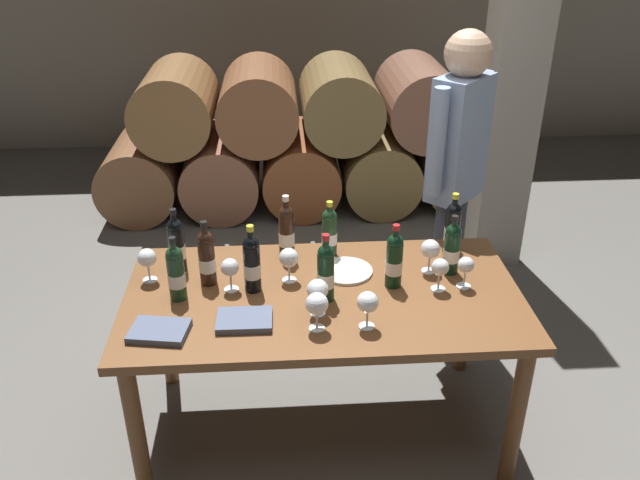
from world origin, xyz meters
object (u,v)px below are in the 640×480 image
(wine_bottle_7, at_px, (176,272))
(wine_glass_5, at_px, (230,268))
(wine_glass_3, at_px, (430,250))
(wine_glass_4, at_px, (317,305))
(wine_bottle_2, at_px, (452,248))
(wine_glass_1, at_px, (368,303))
(wine_bottle_8, at_px, (326,272))
(wine_glass_2, at_px, (466,266))
(sommelier_presenting, at_px, (457,163))
(wine_bottle_1, at_px, (177,244))
(wine_bottle_4, at_px, (252,263))
(wine_glass_6, at_px, (318,290))
(wine_bottle_5, at_px, (207,257))
(leather_ledger, at_px, (244,320))
(wine_bottle_6, at_px, (286,231))
(serving_plate, at_px, (346,271))
(tasting_notebook, at_px, (159,331))
(wine_bottle_3, at_px, (452,227))
(wine_glass_7, at_px, (440,268))
(wine_bottle_9, at_px, (394,260))
(wine_glass_0, at_px, (289,258))
(dining_table, at_px, (323,310))
(wine_glass_8, at_px, (147,259))
(wine_bottle_0, at_px, (329,231))

(wine_bottle_7, relative_size, wine_glass_5, 1.91)
(wine_glass_3, relative_size, wine_glass_4, 0.98)
(wine_bottle_2, relative_size, wine_bottle_7, 0.97)
(wine_glass_1, distance_m, wine_glass_3, 0.53)
(wine_glass_1, distance_m, wine_glass_5, 0.63)
(wine_bottle_8, height_order, wine_glass_2, wine_bottle_8)
(wine_glass_3, bearing_deg, wine_glass_1, -129.40)
(sommelier_presenting, bearing_deg, wine_glass_4, -127.97)
(wine_bottle_1, bearing_deg, wine_bottle_4, -29.42)
(wine_glass_6, bearing_deg, wine_bottle_5, 149.39)
(wine_glass_1, bearing_deg, leather_ledger, 173.06)
(wine_glass_3, relative_size, sommelier_presenting, 0.09)
(wine_bottle_5, distance_m, wine_glass_4, 0.59)
(wine_bottle_4, relative_size, wine_bottle_6, 0.98)
(wine_glass_5, xyz_separation_m, serving_plate, (0.51, 0.11, -0.10))
(wine_bottle_1, xyz_separation_m, wine_glass_4, (0.60, -0.50, -0.02))
(wine_bottle_4, bearing_deg, wine_glass_6, -37.57)
(tasting_notebook, xyz_separation_m, sommelier_presenting, (1.40, 1.00, 0.27))
(wine_bottle_3, distance_m, wine_glass_2, 0.32)
(wine_glass_6, xyz_separation_m, wine_glass_7, (0.53, 0.15, -0.01))
(wine_glass_5, bearing_deg, wine_glass_2, -2.44)
(wine_glass_7, bearing_deg, wine_bottle_1, 167.85)
(wine_bottle_9, xyz_separation_m, tasting_notebook, (-0.96, -0.29, -0.11))
(wine_bottle_3, xyz_separation_m, wine_bottle_8, (-0.62, -0.37, 0.00))
(wine_glass_2, bearing_deg, wine_bottle_1, 169.60)
(wine_bottle_8, bearing_deg, wine_glass_3, 21.96)
(wine_glass_5, xyz_separation_m, tasting_notebook, (-0.26, -0.30, -0.09))
(wine_bottle_9, height_order, wine_glass_0, wine_bottle_9)
(wine_glass_0, xyz_separation_m, serving_plate, (0.26, 0.05, -0.11))
(dining_table, xyz_separation_m, wine_glass_2, (0.61, 0.01, 0.19))
(dining_table, relative_size, wine_glass_7, 11.35)
(wine_bottle_8, height_order, wine_glass_5, wine_bottle_8)
(dining_table, xyz_separation_m, wine_glass_8, (-0.76, 0.15, 0.20))
(wine_glass_1, xyz_separation_m, wine_glass_7, (0.34, 0.25, -0.01))
(wine_bottle_0, bearing_deg, wine_bottle_2, -21.03)
(wine_glass_3, height_order, wine_glass_6, wine_glass_6)
(wine_bottle_1, bearing_deg, wine_glass_3, -4.59)
(wine_bottle_9, height_order, serving_plate, wine_bottle_9)
(wine_glass_0, bearing_deg, tasting_notebook, -144.70)
(dining_table, bearing_deg, wine_glass_2, 0.63)
(wine_glass_4, bearing_deg, wine_bottle_1, 140.04)
(wine_bottle_9, height_order, wine_glass_8, wine_bottle_9)
(tasting_notebook, relative_size, serving_plate, 0.92)
(wine_glass_0, xyz_separation_m, wine_glass_8, (-0.62, 0.04, -0.00))
(wine_glass_7, bearing_deg, wine_bottle_4, 176.17)
(wine_bottle_2, bearing_deg, sommelier_presenting, 75.10)
(wine_glass_6, height_order, wine_glass_7, wine_glass_6)
(wine_bottle_2, bearing_deg, wine_glass_5, -174.97)
(wine_bottle_3, bearing_deg, leather_ledger, -151.36)
(wine_bottle_4, xyz_separation_m, serving_plate, (0.41, 0.12, -0.13))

